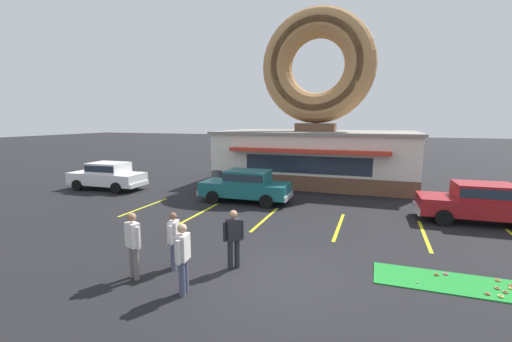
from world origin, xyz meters
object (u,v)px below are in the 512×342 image
(car_teal, at_px, (246,185))
(car_red, at_px, (480,201))
(car_white, at_px, (108,175))
(pedestrian_clipboard_woman, at_px, (174,238))
(trash_bin, at_px, (217,178))
(golf_ball, at_px, (418,282))
(pedestrian_hooded_kid, at_px, (234,236))
(pedestrian_blue_sweater_man, at_px, (183,255))
(pedestrian_leather_jacket_man, at_px, (133,242))

(car_teal, relative_size, car_red, 1.00)
(car_white, xyz_separation_m, pedestrian_clipboard_woman, (9.77, -8.10, 0.01))
(pedestrian_clipboard_woman, relative_size, trash_bin, 1.64)
(car_teal, bearing_deg, golf_ball, -42.89)
(pedestrian_hooded_kid, relative_size, trash_bin, 1.70)
(pedestrian_blue_sweater_man, height_order, pedestrian_clipboard_woman, pedestrian_blue_sweater_man)
(car_white, xyz_separation_m, pedestrian_leather_jacket_man, (9.13, -8.97, 0.11))
(car_red, bearing_deg, car_white, 178.91)
(pedestrian_leather_jacket_man, height_order, pedestrian_clipboard_woman, pedestrian_leather_jacket_man)
(car_red, relative_size, pedestrian_hooded_kid, 2.79)
(car_white, distance_m, pedestrian_hooded_kid, 13.59)
(golf_ball, bearing_deg, trash_bin, 136.50)
(car_red, xyz_separation_m, pedestrian_blue_sweater_man, (-8.13, -8.88, 0.09))
(car_white, height_order, pedestrian_blue_sweater_man, pedestrian_blue_sweater_man)
(golf_ball, bearing_deg, pedestrian_blue_sweater_man, -155.82)
(car_white, relative_size, car_red, 1.00)
(trash_bin, bearing_deg, car_white, -152.31)
(car_white, xyz_separation_m, car_red, (18.89, -0.36, 0.00))
(pedestrian_blue_sweater_man, bearing_deg, pedestrian_clipboard_woman, 130.89)
(pedestrian_hooded_kid, distance_m, pedestrian_clipboard_woman, 1.64)
(car_teal, height_order, trash_bin, car_teal)
(pedestrian_hooded_kid, distance_m, pedestrian_leather_jacket_man, 2.62)
(car_red, bearing_deg, pedestrian_leather_jacket_man, -138.58)
(car_white, xyz_separation_m, pedestrian_hooded_kid, (11.31, -7.53, 0.04))
(car_red, bearing_deg, car_teal, 178.92)
(pedestrian_leather_jacket_man, relative_size, pedestrian_clipboard_woman, 1.10)
(pedestrian_hooded_kid, height_order, pedestrian_clipboard_woman, pedestrian_hooded_kid)
(car_teal, distance_m, pedestrian_leather_jacket_man, 8.81)
(car_red, bearing_deg, trash_bin, 165.85)
(pedestrian_leather_jacket_man, bearing_deg, car_white, 135.50)
(car_teal, relative_size, pedestrian_leather_jacket_man, 2.62)
(golf_ball, bearing_deg, car_white, 156.83)
(car_red, xyz_separation_m, pedestrian_leather_jacket_man, (-9.76, -8.61, 0.11))
(car_teal, height_order, car_red, same)
(pedestrian_leather_jacket_man, distance_m, pedestrian_clipboard_woman, 1.09)
(pedestrian_leather_jacket_man, bearing_deg, golf_ball, 16.89)
(car_red, xyz_separation_m, pedestrian_hooded_kid, (-7.58, -7.17, 0.04))
(car_white, height_order, pedestrian_clipboard_woman, car_white)
(car_teal, relative_size, trash_bin, 4.72)
(golf_ball, xyz_separation_m, car_teal, (-7.21, 6.70, 0.82))
(car_teal, bearing_deg, car_white, 178.91)
(car_teal, relative_size, pedestrian_blue_sweater_man, 2.67)
(golf_ball, height_order, pedestrian_blue_sweater_man, pedestrian_blue_sweater_man)
(car_red, relative_size, pedestrian_leather_jacket_man, 2.62)
(car_teal, xyz_separation_m, trash_bin, (-3.16, 3.14, -0.37))
(pedestrian_hooded_kid, bearing_deg, pedestrian_leather_jacket_man, -146.54)
(pedestrian_clipboard_woman, bearing_deg, golf_ball, 11.06)
(car_white, xyz_separation_m, pedestrian_blue_sweater_man, (10.76, -9.24, 0.09))
(car_red, bearing_deg, golf_ball, -113.59)
(car_teal, xyz_separation_m, pedestrian_leather_jacket_man, (0.29, -8.80, 0.11))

